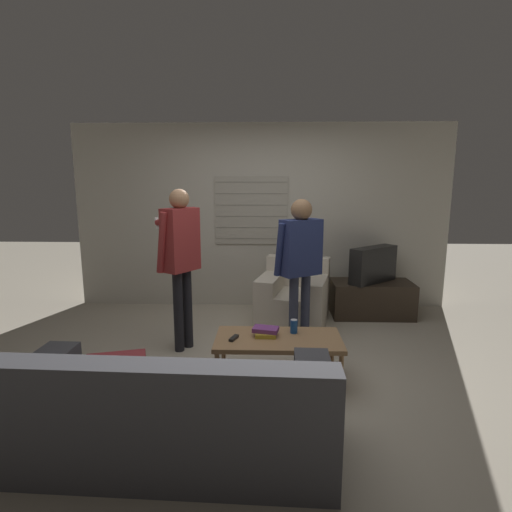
% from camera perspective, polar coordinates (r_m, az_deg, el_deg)
% --- Properties ---
extents(ground_plane, '(16.00, 16.00, 0.00)m').
position_cam_1_polar(ground_plane, '(3.98, 0.11, -15.67)').
color(ground_plane, '#B2A893').
extents(wall_back, '(5.20, 0.08, 2.55)m').
position_cam_1_polar(wall_back, '(5.62, 0.70, 5.62)').
color(wall_back, '#BCB7A8').
rests_on(wall_back, ground_plane).
extents(couch_blue, '(2.09, 0.88, 0.77)m').
position_cam_1_polar(couch_blue, '(2.78, -12.27, -21.48)').
color(couch_blue, '#424247').
rests_on(couch_blue, ground_plane).
extents(armchair_beige, '(0.98, 1.01, 0.81)m').
position_cam_1_polar(armchair_beige, '(5.05, 5.42, -5.98)').
color(armchair_beige, beige).
rests_on(armchair_beige, ground_plane).
extents(coffee_table, '(1.11, 0.55, 0.40)m').
position_cam_1_polar(coffee_table, '(3.62, 3.21, -12.11)').
color(coffee_table, '#9E754C').
rests_on(coffee_table, ground_plane).
extents(tv_stand, '(1.05, 0.53, 0.46)m').
position_cam_1_polar(tv_stand, '(5.54, 16.16, -5.90)').
color(tv_stand, '#33281E').
rests_on(tv_stand, ground_plane).
extents(tv, '(0.70, 0.62, 0.47)m').
position_cam_1_polar(tv, '(5.43, 16.38, -1.18)').
color(tv, black).
rests_on(tv, tv_stand).
extents(person_left_standing, '(0.60, 0.76, 1.69)m').
position_cam_1_polar(person_left_standing, '(4.17, -10.80, 0.80)').
color(person_left_standing, black).
rests_on(person_left_standing, ground_plane).
extents(person_right_standing, '(0.54, 0.75, 1.59)m').
position_cam_1_polar(person_right_standing, '(4.24, 6.32, 0.25)').
color(person_right_standing, '#33384C').
rests_on(person_right_standing, ground_plane).
extents(book_stack, '(0.25, 0.19, 0.08)m').
position_cam_1_polar(book_stack, '(3.64, 1.39, -10.73)').
color(book_stack, gold).
rests_on(book_stack, coffee_table).
extents(soda_can, '(0.07, 0.07, 0.13)m').
position_cam_1_polar(soda_can, '(3.70, 5.43, -9.96)').
color(soda_can, '#194C9E').
rests_on(soda_can, coffee_table).
extents(spare_remote, '(0.08, 0.14, 0.02)m').
position_cam_1_polar(spare_remote, '(3.57, -3.18, -11.62)').
color(spare_remote, black).
rests_on(spare_remote, coffee_table).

